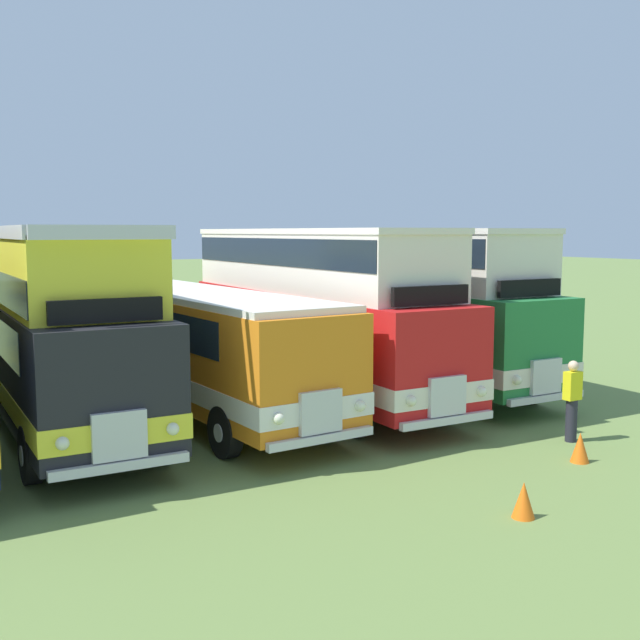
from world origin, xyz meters
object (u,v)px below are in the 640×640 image
(bus_third_in_row, at_px, (200,342))
(cone_near_end, at_px, (524,500))
(marshal_person, at_px, (572,400))
(cone_mid_row, at_px, (580,447))
(bus_second_in_row, at_px, (55,325))
(bus_fourth_in_row, at_px, (314,305))
(bus_fifth_in_row, at_px, (408,299))

(bus_third_in_row, bearing_deg, cone_near_end, -78.80)
(cone_near_end, relative_size, marshal_person, 0.33)
(cone_near_end, height_order, marshal_person, marshal_person)
(cone_near_end, relative_size, cone_mid_row, 0.98)
(cone_mid_row, bearing_deg, bus_second_in_row, 136.52)
(bus_second_in_row, bearing_deg, cone_mid_row, -43.48)
(bus_second_in_row, distance_m, bus_third_in_row, 3.37)
(bus_fourth_in_row, bearing_deg, bus_third_in_row, -176.15)
(bus_second_in_row, xyz_separation_m, cone_mid_row, (8.11, -7.69, -2.07))
(bus_second_in_row, height_order, bus_third_in_row, bus_second_in_row)
(bus_fourth_in_row, distance_m, marshal_person, 7.16)
(bus_third_in_row, xyz_separation_m, marshal_person, (5.81, -6.30, -0.87))
(bus_second_in_row, relative_size, cone_near_end, 18.47)
(bus_fourth_in_row, relative_size, marshal_person, 6.43)
(bus_second_in_row, relative_size, marshal_person, 6.10)
(bus_third_in_row, height_order, marshal_person, bus_third_in_row)
(bus_third_in_row, relative_size, bus_fifth_in_row, 0.99)
(bus_third_in_row, distance_m, bus_fifth_in_row, 6.67)
(bus_fifth_in_row, xyz_separation_m, marshal_person, (-0.81, -6.82, -1.58))
(cone_mid_row, bearing_deg, marshal_person, 47.73)
(cone_mid_row, bearing_deg, bus_fifth_in_row, 77.16)
(cone_near_end, distance_m, marshal_person, 4.86)
(bus_fourth_in_row, xyz_separation_m, cone_mid_row, (1.50, -7.62, -2.18))
(bus_third_in_row, xyz_separation_m, bus_fifth_in_row, (6.61, 0.52, 0.72))
(bus_fifth_in_row, bearing_deg, cone_near_end, -117.16)
(bus_third_in_row, xyz_separation_m, cone_mid_row, (4.81, -7.40, -1.46))
(bus_second_in_row, distance_m, bus_fifth_in_row, 9.92)
(bus_fifth_in_row, xyz_separation_m, cone_near_end, (-4.85, -9.45, -2.19))
(cone_mid_row, bearing_deg, cone_near_end, -153.31)
(bus_second_in_row, height_order, cone_mid_row, bus_second_in_row)
(bus_fourth_in_row, bearing_deg, cone_near_end, -99.57)
(bus_fourth_in_row, relative_size, cone_near_end, 19.48)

